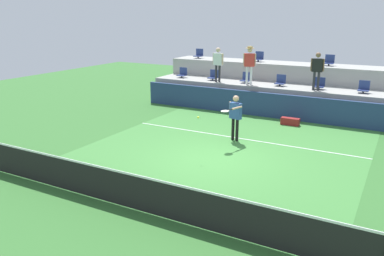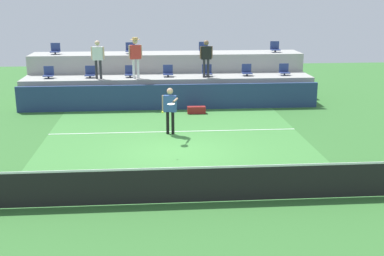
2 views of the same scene
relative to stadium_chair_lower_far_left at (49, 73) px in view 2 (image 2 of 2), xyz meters
name	(u,v)px [view 2 (image 2 of 2)]	position (x,y,z in m)	size (l,w,h in m)	color
ground_plane	(177,152)	(5.33, -7.23, -1.46)	(40.00, 40.00, 0.00)	#336B2D
court_inner_paint	(176,143)	(5.33, -6.23, -1.46)	(9.00, 10.00, 0.01)	#3D7F38
court_service_line	(174,132)	(5.33, -4.83, -1.46)	(9.00, 0.06, 0.00)	white
tennis_net	(186,184)	(5.33, -11.23, -0.97)	(10.48, 0.08, 1.07)	black
sponsor_backboard	(170,97)	(5.33, -1.23, -0.91)	(13.00, 0.16, 1.10)	navy
seating_tier_lower	(169,90)	(5.33, 0.07, -0.84)	(13.00, 1.80, 1.25)	#9E9E99
seating_tier_upper	(167,74)	(5.33, 1.87, -0.41)	(13.00, 1.80, 2.10)	#9E9E99
stadium_chair_lower_far_left	(49,73)	(0.00, 0.00, 0.00)	(0.44, 0.40, 0.52)	#2D2D33
stadium_chair_lower_left	(90,73)	(1.82, 0.00, 0.00)	(0.44, 0.40, 0.52)	#2D2D33
stadium_chair_lower_mid_left	(130,72)	(3.59, 0.00, 0.00)	(0.44, 0.40, 0.52)	#2D2D33
stadium_chair_lower_center	(168,72)	(5.30, 0.00, 0.00)	(0.44, 0.40, 0.52)	#2D2D33
stadium_chair_lower_mid_right	(207,71)	(7.07, 0.00, 0.00)	(0.44, 0.40, 0.52)	#2D2D33
stadium_chair_lower_right	(247,71)	(8.90, 0.00, 0.00)	(0.44, 0.40, 0.52)	#2D2D33
stadium_chair_lower_far_right	(284,70)	(10.65, 0.00, 0.00)	(0.44, 0.40, 0.52)	#2D2D33
stadium_chair_upper_far_left	(55,50)	(0.02, 1.80, 0.85)	(0.44, 0.40, 0.52)	#2D2D33
stadium_chair_upper_left	(130,49)	(3.56, 1.80, 0.85)	(0.44, 0.40, 0.52)	#2D2D33
stadium_chair_upper_right	(204,48)	(7.09, 1.80, 0.85)	(0.44, 0.40, 0.52)	#2D2D33
stadium_chair_upper_far_right	(275,48)	(10.62, 1.80, 0.85)	(0.44, 0.40, 0.52)	#2D2D33
tennis_player	(170,106)	(5.19, -5.17, -0.44)	(0.57, 1.28, 1.68)	black
spectator_leaning_on_rail	(98,56)	(2.24, -0.38, 0.79)	(0.59, 0.23, 1.67)	#2D2D33
spectator_with_hat	(135,53)	(3.87, -0.38, 0.89)	(0.60, 0.51, 1.79)	white
spectator_in_grey	(206,55)	(6.99, -0.38, 0.77)	(0.58, 0.24, 1.65)	#2D2D33
tennis_ball	(163,112)	(4.88, -7.43, -0.11)	(0.07, 0.07, 0.07)	#CCE033
equipment_bag	(196,110)	(6.41, -2.06, -1.31)	(0.76, 0.28, 0.30)	maroon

